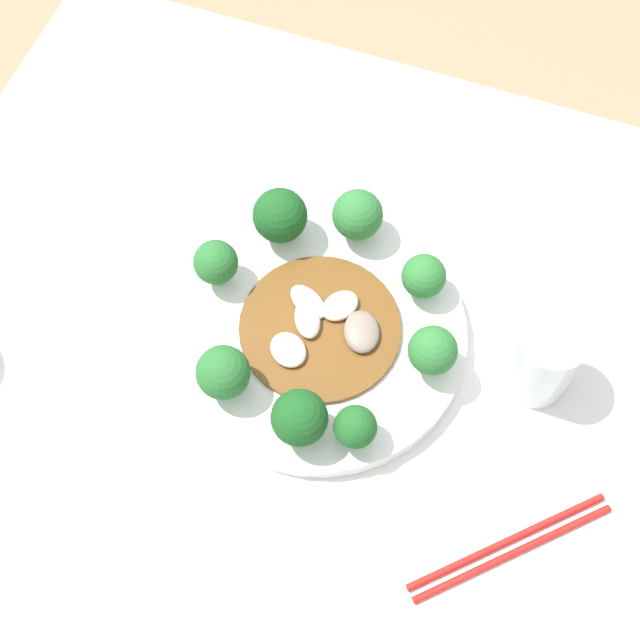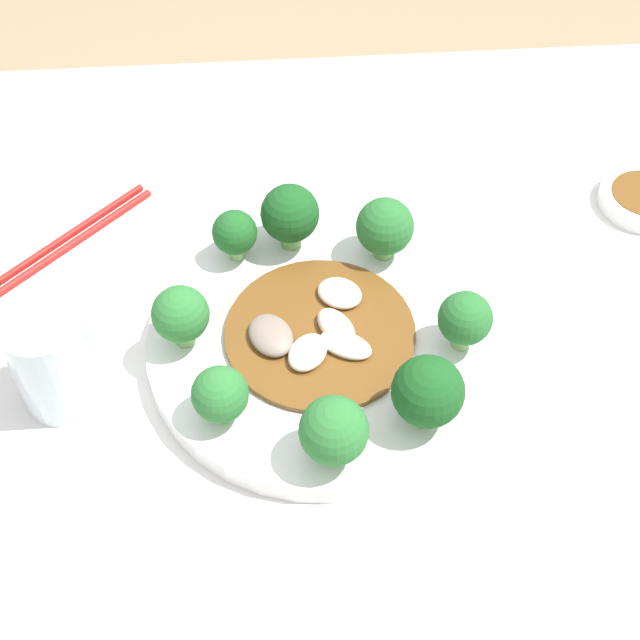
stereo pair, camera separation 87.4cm
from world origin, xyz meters
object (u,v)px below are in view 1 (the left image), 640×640
at_px(plate, 320,334).
at_px(broccoli_north, 358,215).
at_px(broccoli_east, 433,351).
at_px(chopsticks, 510,547).
at_px(broccoli_northwest, 280,216).
at_px(broccoli_southeast, 355,427).
at_px(broccoli_southwest, 223,373).
at_px(broccoli_west, 216,263).
at_px(broccoli_south, 299,418).
at_px(broccoli_northeast, 424,277).
at_px(stirfry_center, 321,326).
at_px(drinking_glass, 543,359).

height_order(plate, broccoli_north, broccoli_north).
bearing_deg(broccoli_east, chopsticks, -49.14).
xyz_separation_m(plate, chopsticks, (0.24, -0.14, -0.01)).
distance_m(broccoli_north, broccoli_northwest, 0.08).
relative_size(broccoli_southeast, chopsticks, 0.32).
distance_m(broccoli_north, chopsticks, 0.36).
relative_size(broccoli_north, broccoli_southwest, 1.02).
xyz_separation_m(broccoli_north, broccoli_west, (-0.12, -0.10, -0.00)).
bearing_deg(broccoli_north, broccoli_northwest, -158.90).
xyz_separation_m(broccoli_southeast, broccoli_southwest, (-0.13, 0.01, 0.01)).
height_order(broccoli_southeast, broccoli_east, broccoli_east).
bearing_deg(broccoli_south, chopsticks, -8.79).
xyz_separation_m(plate, broccoli_east, (0.12, -0.00, 0.05)).
bearing_deg(broccoli_northeast, broccoli_east, -67.89).
bearing_deg(broccoli_south, broccoli_southeast, 13.25).
bearing_deg(broccoli_northwest, broccoli_north, 21.10).
distance_m(stirfry_center, chopsticks, 0.28).
bearing_deg(broccoli_north, plate, -89.26).
relative_size(broccoli_southeast, drinking_glass, 0.53).
height_order(broccoli_southwest, chopsticks, broccoli_southwest).
distance_m(broccoli_east, broccoli_southwest, 0.20).
bearing_deg(stirfry_center, broccoli_east, -1.42).
xyz_separation_m(broccoli_east, stirfry_center, (-0.11, 0.00, -0.03)).
bearing_deg(broccoli_north, drinking_glass, -22.24).
bearing_deg(broccoli_north, broccoli_west, -139.17).
bearing_deg(plate, drinking_glass, 7.94).
distance_m(broccoli_north, broccoli_southeast, 0.23).
xyz_separation_m(plate, broccoli_southwest, (-0.07, -0.09, 0.05)).
bearing_deg(broccoli_east, broccoli_north, 133.83).
relative_size(broccoli_northwest, broccoli_south, 1.01).
bearing_deg(broccoli_north, broccoli_northeast, -27.01).
bearing_deg(chopsticks, plate, 148.87).
height_order(broccoli_south, chopsticks, broccoli_south).
distance_m(plate, broccoli_northeast, 0.12).
bearing_deg(broccoli_south, drinking_glass, 35.28).
bearing_deg(broccoli_southwest, broccoli_east, 26.22).
bearing_deg(chopsticks, broccoli_west, 155.47).
bearing_deg(broccoli_southwest, broccoli_south, -12.97).
xyz_separation_m(plate, broccoli_west, (-0.12, 0.02, 0.04)).
bearing_deg(broccoli_northwest, drinking_glass, -11.67).
relative_size(plate, drinking_glass, 3.09).
distance_m(broccoli_northeast, broccoli_east, 0.08).
height_order(broccoli_northeast, chopsticks, broccoli_northeast).
bearing_deg(broccoli_east, plate, 179.12).
relative_size(broccoli_north, chopsticks, 0.39).
distance_m(broccoli_east, chopsticks, 0.20).
height_order(broccoli_southeast, broccoli_west, broccoli_west).
height_order(broccoli_west, chopsticks, broccoli_west).
bearing_deg(broccoli_southwest, broccoli_southeast, -3.18).
xyz_separation_m(broccoli_southeast, chopsticks, (0.17, -0.05, -0.05)).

